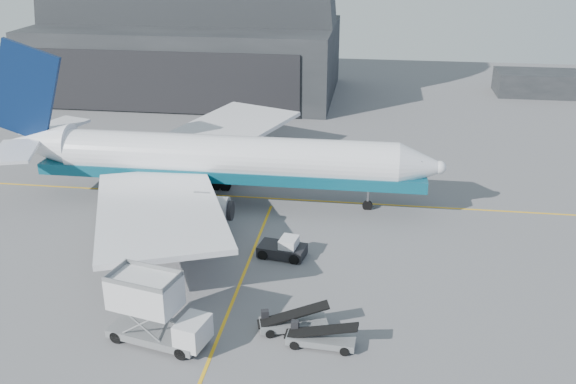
# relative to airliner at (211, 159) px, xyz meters

# --- Properties ---
(ground) EXTENTS (200.00, 200.00, 0.00)m
(ground) POSITION_rel_airliner_xyz_m (6.40, -18.53, -4.74)
(ground) COLOR #565659
(ground) RESTS_ON ground
(taxi_lines) EXTENTS (80.00, 42.12, 0.02)m
(taxi_lines) POSITION_rel_airliner_xyz_m (6.40, -5.86, -4.73)
(taxi_lines) COLOR gold
(taxi_lines) RESTS_ON ground
(hangar) EXTENTS (50.00, 28.30, 28.00)m
(hangar) POSITION_rel_airliner_xyz_m (-15.60, 46.42, 4.80)
(hangar) COLOR black
(hangar) RESTS_ON ground
(distant_bldg_a) EXTENTS (14.00, 8.00, 4.00)m
(distant_bldg_a) POSITION_rel_airliner_xyz_m (44.40, 53.47, -4.74)
(distant_bldg_a) COLOR black
(distant_bldg_a) RESTS_ON ground
(airliner) EXTENTS (48.30, 46.84, 16.95)m
(airliner) POSITION_rel_airliner_xyz_m (0.00, 0.00, 0.00)
(airliner) COLOR white
(airliner) RESTS_ON ground
(catering_truck) EXTENTS (7.69, 4.27, 5.00)m
(catering_truck) POSITION_rel_airliner_xyz_m (2.16, -25.09, -2.21)
(catering_truck) COLOR slate
(catering_truck) RESTS_ON ground
(pushback_tug) EXTENTS (4.47, 3.04, 1.92)m
(pushback_tug) POSITION_rel_airliner_xyz_m (9.28, -11.31, -4.02)
(pushback_tug) COLOR black
(pushback_tug) RESTS_ON ground
(belt_loader_a) EXTENTS (5.34, 2.92, 2.00)m
(belt_loader_a) POSITION_rel_airliner_xyz_m (11.55, -22.35, -4.13)
(belt_loader_a) COLOR slate
(belt_loader_a) RESTS_ON ground
(belt_loader_b) EXTENTS (5.21, 2.06, 1.96)m
(belt_loader_b) POSITION_rel_airliner_xyz_m (13.74, -24.00, -4.14)
(belt_loader_b) COLOR slate
(belt_loader_b) RESTS_ON ground
(traffic_cone) EXTENTS (0.40, 0.40, 0.58)m
(traffic_cone) POSITION_rel_airliner_xyz_m (0.97, -16.16, -4.47)
(traffic_cone) COLOR #F43A07
(traffic_cone) RESTS_ON ground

